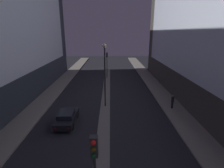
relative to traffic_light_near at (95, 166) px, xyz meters
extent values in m
cube|color=#423D38|center=(12.67, 15.85, 7.33)|extent=(6.00, 38.99, 22.27)
cube|color=white|center=(9.69, 15.85, 8.44)|extent=(0.05, 33.14, 16.92)
cube|color=#66605B|center=(0.00, 16.99, -3.75)|extent=(1.18, 39.25, 0.10)
cube|color=#2D2D2D|center=(0.00, 0.03, 0.93)|extent=(0.32, 0.28, 0.90)
sphere|color=red|center=(0.00, -0.15, 1.23)|extent=(0.20, 0.20, 0.20)
sphere|color=#4C380A|center=(0.00, -0.15, 0.93)|extent=(0.20, 0.20, 0.20)
sphere|color=#0F3D19|center=(0.00, -0.15, 0.63)|extent=(0.20, 0.20, 0.20)
cylinder|color=black|center=(0.00, 28.38, -1.61)|extent=(0.12, 0.12, 4.17)
cube|color=#2D2D2D|center=(0.00, 28.38, 0.93)|extent=(0.32, 0.28, 0.90)
sphere|color=red|center=(0.00, 28.20, 1.23)|extent=(0.20, 0.20, 0.20)
sphere|color=#4C380A|center=(0.00, 28.20, 0.93)|extent=(0.20, 0.20, 0.20)
sphere|color=#0F3D19|center=(0.00, 28.20, 0.63)|extent=(0.20, 0.20, 0.20)
cylinder|color=black|center=(0.00, 14.40, -0.07)|extent=(0.16, 0.16, 7.27)
sphere|color=#F9EAB2|center=(0.00, 14.40, 3.72)|extent=(0.49, 0.49, 0.49)
cube|color=black|center=(-3.77, 10.25, -3.18)|extent=(1.72, 4.09, 0.60)
cube|color=black|center=(-3.77, 9.95, -2.64)|extent=(1.47, 1.84, 0.48)
cube|color=red|center=(-4.37, 8.21, -3.15)|extent=(0.14, 0.04, 0.10)
cube|color=red|center=(-3.16, 8.21, -3.15)|extent=(0.14, 0.04, 0.10)
cylinder|color=black|center=(-4.52, 11.52, -3.48)|extent=(0.22, 0.64, 0.64)
cylinder|color=black|center=(-3.01, 11.52, -3.48)|extent=(0.22, 0.64, 0.64)
cylinder|color=black|center=(-4.52, 8.99, -3.48)|extent=(0.22, 0.64, 0.64)
cylinder|color=black|center=(-3.01, 8.99, -3.48)|extent=(0.22, 0.64, 0.64)
cylinder|color=black|center=(8.10, 13.53, -3.25)|extent=(0.25, 0.25, 0.78)
cylinder|color=#232328|center=(8.10, 13.53, -2.51)|extent=(0.33, 0.33, 0.70)
sphere|color=#9E704C|center=(8.10, 13.53, -2.04)|extent=(0.23, 0.23, 0.23)
camera|label=1|loc=(0.65, -5.82, 5.24)|focal=28.00mm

